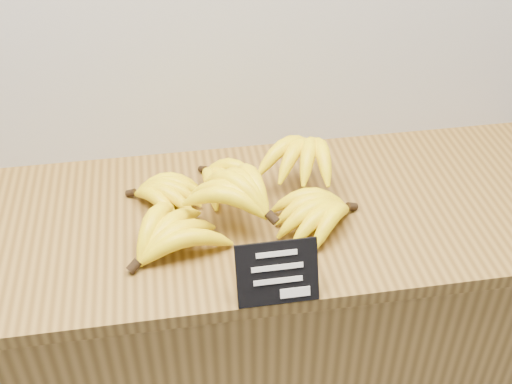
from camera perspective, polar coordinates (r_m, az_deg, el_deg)
The scene contains 4 objects.
counter at distance 1.71m, azimuth -0.28°, elevation -14.24°, with size 1.43×0.50×0.90m, color olive.
counter_top at distance 1.38m, azimuth -0.33°, elevation -2.20°, with size 1.44×0.54×0.03m, color brown.
chalkboard_sign at distance 1.15m, azimuth 1.92°, elevation -7.22°, with size 0.15×0.01×0.12m, color black.
banana_pile at distance 1.32m, azimuth -1.58°, elevation -0.46°, with size 0.52×0.33×0.12m.
Camera 1 is at (-0.32, 1.71, 1.80)m, focal length 45.00 mm.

